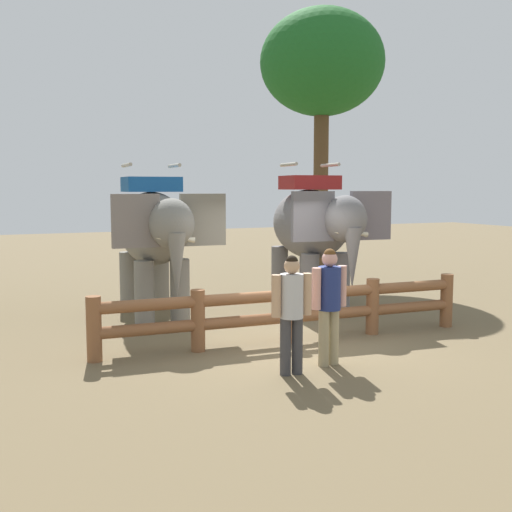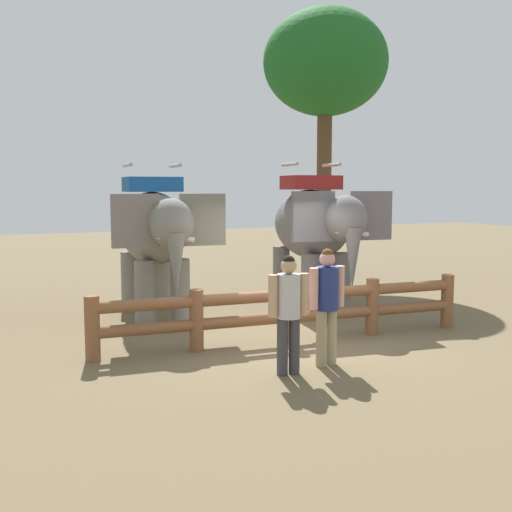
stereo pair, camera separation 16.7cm
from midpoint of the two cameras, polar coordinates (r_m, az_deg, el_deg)
name	(u,v)px [view 1 (the left image)]	position (r m, az deg, el deg)	size (l,w,h in m)	color
ground_plane	(296,345)	(11.07, 3.23, -8.11)	(60.00, 60.00, 0.00)	brown
log_fence	(290,309)	(11.14, 2.71, -4.83)	(7.06, 0.51, 1.05)	brown
elephant_near_left	(155,232)	(13.15, -9.63, 2.16)	(2.16, 3.79, 3.25)	slate
elephant_center	(314,228)	(14.09, 4.95, 2.61)	(2.20, 3.88, 3.31)	slate
tourist_woman_in_black	(292,306)	(9.14, 2.75, -4.60)	(0.63, 0.36, 1.77)	#39383C
tourist_man_in_blue	(329,298)	(9.67, 6.22, -3.85)	(0.64, 0.40, 1.82)	tan
tree_far_left	(322,66)	(19.78, 5.81, 16.95)	(3.76, 3.76, 8.12)	brown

